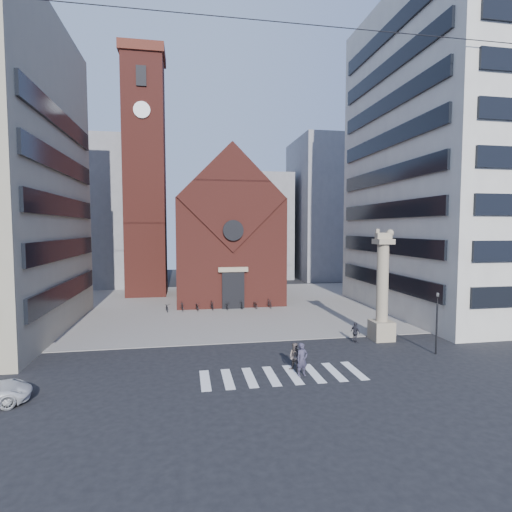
{
  "coord_description": "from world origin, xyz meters",
  "views": [
    {
      "loc": [
        -5.03,
        -25.5,
        8.73
      ],
      "look_at": [
        0.92,
        8.0,
        6.35
      ],
      "focal_mm": 28.0,
      "sensor_mm": 36.0,
      "label": 1
    }
  ],
  "objects_px": {
    "lion_column": "(382,296)",
    "scooter_0": "(167,307)",
    "traffic_light": "(437,322)",
    "pedestrian_0": "(302,360)",
    "pedestrian_2": "(355,332)",
    "pedestrian_1": "(295,357)"
  },
  "relations": [
    {
      "from": "pedestrian_0",
      "to": "pedestrian_1",
      "type": "xyz_separation_m",
      "value": [
        -0.16,
        0.93,
        -0.13
      ]
    },
    {
      "from": "pedestrian_0",
      "to": "pedestrian_1",
      "type": "bearing_deg",
      "value": 83.41
    },
    {
      "from": "pedestrian_2",
      "to": "scooter_0",
      "type": "height_order",
      "value": "pedestrian_2"
    },
    {
      "from": "pedestrian_0",
      "to": "scooter_0",
      "type": "height_order",
      "value": "pedestrian_0"
    },
    {
      "from": "pedestrian_0",
      "to": "scooter_0",
      "type": "bearing_deg",
      "value": 96.93
    },
    {
      "from": "lion_column",
      "to": "scooter_0",
      "type": "height_order",
      "value": "lion_column"
    },
    {
      "from": "traffic_light",
      "to": "pedestrian_2",
      "type": "distance_m",
      "value": 5.85
    },
    {
      "from": "traffic_light",
      "to": "pedestrian_0",
      "type": "height_order",
      "value": "traffic_light"
    },
    {
      "from": "pedestrian_1",
      "to": "pedestrian_2",
      "type": "height_order",
      "value": "pedestrian_1"
    },
    {
      "from": "lion_column",
      "to": "pedestrian_1",
      "type": "height_order",
      "value": "lion_column"
    },
    {
      "from": "lion_column",
      "to": "scooter_0",
      "type": "xyz_separation_m",
      "value": [
        -17.0,
        13.6,
        -2.99
      ]
    },
    {
      "from": "pedestrian_0",
      "to": "traffic_light",
      "type": "bearing_deg",
      "value": -4.04
    },
    {
      "from": "pedestrian_1",
      "to": "pedestrian_0",
      "type": "bearing_deg",
      "value": -36.77
    },
    {
      "from": "traffic_light",
      "to": "pedestrian_0",
      "type": "distance_m",
      "value": 10.65
    },
    {
      "from": "lion_column",
      "to": "pedestrian_2",
      "type": "bearing_deg",
      "value": -171.42
    },
    {
      "from": "traffic_light",
      "to": "pedestrian_2",
      "type": "bearing_deg",
      "value": 139.77
    },
    {
      "from": "pedestrian_2",
      "to": "scooter_0",
      "type": "xyz_separation_m",
      "value": [
        -14.67,
        13.95,
        -0.32
      ]
    },
    {
      "from": "lion_column",
      "to": "pedestrian_1",
      "type": "bearing_deg",
      "value": -147.69
    },
    {
      "from": "lion_column",
      "to": "scooter_0",
      "type": "distance_m",
      "value": 21.97
    },
    {
      "from": "traffic_light",
      "to": "pedestrian_2",
      "type": "xyz_separation_m",
      "value": [
        -4.31,
        3.65,
        -1.5
      ]
    },
    {
      "from": "lion_column",
      "to": "pedestrian_2",
      "type": "xyz_separation_m",
      "value": [
        -2.32,
        -0.35,
        -2.67
      ]
    },
    {
      "from": "pedestrian_0",
      "to": "pedestrian_2",
      "type": "distance_m",
      "value": 8.45
    }
  ]
}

